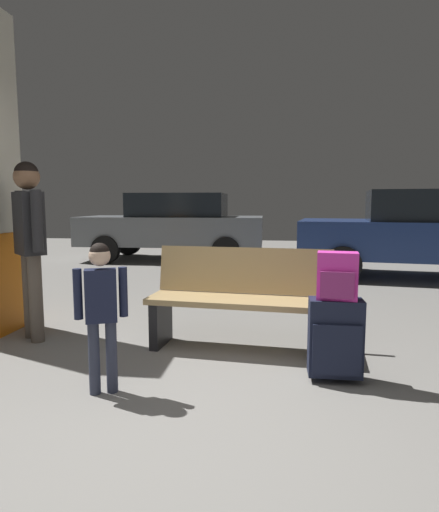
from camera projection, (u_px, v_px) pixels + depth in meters
ground_plane at (228, 295)px, 6.43m from camera, size 18.00×18.00×0.10m
bench at (240, 299)px, 3.87m from camera, size 1.64×0.68×0.89m
suitcase at (335, 338)px, 3.15m from camera, size 0.38×0.23×0.60m
backpack_bright at (337, 276)px, 3.10m from camera, size 0.30×0.22×0.34m
child at (101, 302)px, 2.91m from camera, size 0.33×0.20×1.03m
adult at (29, 231)px, 4.04m from camera, size 0.44×0.42×1.67m
parked_car_near at (425, 232)px, 7.49m from camera, size 4.30×2.25×1.51m
parked_car_far at (174, 225)px, 9.99m from camera, size 4.13×1.86×1.51m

